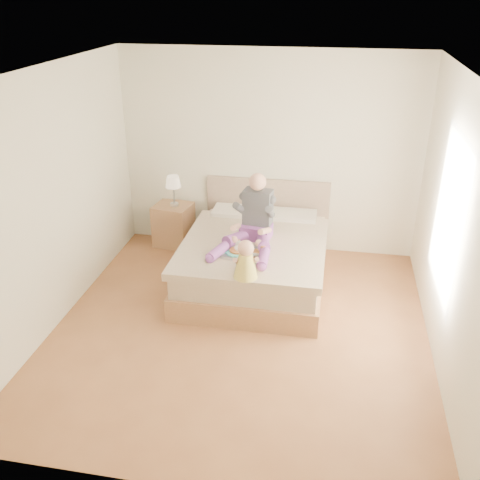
% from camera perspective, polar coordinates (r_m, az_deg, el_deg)
% --- Properties ---
extents(room, '(4.02, 4.22, 2.71)m').
position_cam_1_polar(room, '(5.19, 0.94, 4.32)').
color(room, brown).
rests_on(room, ground).
extents(bed, '(1.70, 2.18, 1.00)m').
position_cam_1_polar(bed, '(6.67, 1.72, -1.84)').
color(bed, '#8E6442').
rests_on(bed, ground).
extents(nightstand, '(0.55, 0.51, 0.60)m').
position_cam_1_polar(nightstand, '(7.65, -7.09, 1.62)').
color(nightstand, '#8E6442').
rests_on(nightstand, ground).
extents(lamp, '(0.21, 0.21, 0.43)m').
position_cam_1_polar(lamp, '(7.39, -7.14, 6.01)').
color(lamp, '#B4B8BC').
rests_on(lamp, nightstand).
extents(adult, '(0.70, 1.04, 0.83)m').
position_cam_1_polar(adult, '(6.29, 1.43, 1.82)').
color(adult, '#75378A').
rests_on(adult, bed).
extents(tray, '(0.52, 0.44, 0.13)m').
position_cam_1_polar(tray, '(6.08, 0.58, -1.30)').
color(tray, '#B4B8BC').
rests_on(tray, bed).
extents(baby, '(0.28, 0.38, 0.42)m').
position_cam_1_polar(baby, '(5.57, 0.60, -2.37)').
color(baby, gold).
rests_on(baby, bed).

